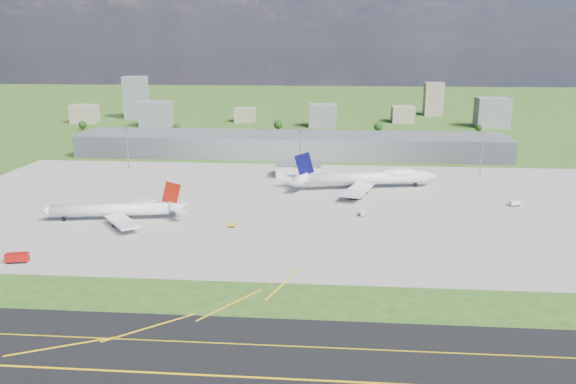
# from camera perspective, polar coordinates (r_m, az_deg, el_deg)

# --- Properties ---
(ground) EXTENTS (1400.00, 1400.00, 0.00)m
(ground) POSITION_cam_1_polar(r_m,az_deg,el_deg) (386.02, 0.07, 3.30)
(ground) COLOR #2B4D18
(ground) RESTS_ON ground
(taxiway) EXTENTS (1400.00, 60.00, 0.06)m
(taxiway) POSITION_cam_1_polar(r_m,az_deg,el_deg) (143.38, -8.69, -17.92)
(taxiway) COLOR black
(taxiway) RESTS_ON ground
(apron) EXTENTS (360.00, 190.00, 0.08)m
(apron) POSITION_cam_1_polar(r_m,az_deg,el_deg) (278.67, 0.31, -1.24)
(apron) COLOR gray
(apron) RESTS_ON ground
(terminal) EXTENTS (300.00, 42.00, 15.00)m
(terminal) POSITION_cam_1_polar(r_m,az_deg,el_deg) (399.31, 0.25, 4.78)
(terminal) COLOR slate
(terminal) RESTS_ON ground
(ops_building) EXTENTS (26.00, 16.00, 8.00)m
(ops_building) POSITION_cam_1_polar(r_m,az_deg,el_deg) (335.72, 1.09, 2.24)
(ops_building) COLOR silver
(ops_building) RESTS_ON ground
(mast_west) EXTENTS (3.50, 2.00, 25.90)m
(mast_west) POSITION_cam_1_polar(r_m,az_deg,el_deg) (370.76, -16.04, 5.02)
(mast_west) COLOR gray
(mast_west) RESTS_ON ground
(mast_center) EXTENTS (3.50, 2.00, 25.90)m
(mast_center) POSITION_cam_1_polar(r_m,az_deg,el_deg) (347.74, 1.26, 4.98)
(mast_center) COLOR gray
(mast_center) RESTS_ON ground
(mast_east) EXTENTS (3.50, 2.00, 25.90)m
(mast_east) POSITION_cam_1_polar(r_m,az_deg,el_deg) (358.58, 19.15, 4.46)
(mast_east) COLOR gray
(mast_east) RESTS_ON ground
(airliner_red_twin) EXTENTS (64.17, 49.52, 17.65)m
(airliner_red_twin) POSITION_cam_1_polar(r_m,az_deg,el_deg) (264.14, -17.09, -1.77)
(airliner_red_twin) COLOR silver
(airliner_red_twin) RESTS_ON ground
(airliner_blue_quad) EXTENTS (81.22, 62.82, 21.36)m
(airliner_blue_quad) POSITION_cam_1_polar(r_m,az_deg,el_deg) (309.95, 8.12, 1.39)
(airliner_blue_quad) COLOR silver
(airliner_blue_quad) RESTS_ON ground
(fire_truck) EXTENTS (8.37, 4.61, 3.52)m
(fire_truck) POSITION_cam_1_polar(r_m,az_deg,el_deg) (227.73, -25.81, -6.06)
(fire_truck) COLOR #980D0A
(fire_truck) RESTS_ON ground
(tug_yellow) EXTENTS (3.38, 2.30, 1.60)m
(tug_yellow) POSITION_cam_1_polar(r_m,az_deg,el_deg) (245.00, -5.78, -3.40)
(tug_yellow) COLOR yellow
(tug_yellow) RESTS_ON ground
(van_white_near) EXTENTS (2.61, 5.13, 2.54)m
(van_white_near) POSITION_cam_1_polar(r_m,az_deg,el_deg) (261.89, 7.65, -2.16)
(van_white_near) COLOR silver
(van_white_near) RESTS_ON ground
(van_white_far) EXTENTS (5.59, 3.97, 2.61)m
(van_white_far) POSITION_cam_1_polar(r_m,az_deg,el_deg) (296.80, 22.04, -1.09)
(van_white_far) COLOR silver
(van_white_far) RESTS_ON ground
(bldg_far_w) EXTENTS (24.00, 20.00, 18.00)m
(bldg_far_w) POSITION_cam_1_polar(r_m,az_deg,el_deg) (605.37, -19.97, 7.48)
(bldg_far_w) COLOR gray
(bldg_far_w) RESTS_ON ground
(bldg_w) EXTENTS (28.00, 22.00, 24.00)m
(bldg_w) POSITION_cam_1_polar(r_m,az_deg,el_deg) (557.64, -13.27, 7.73)
(bldg_w) COLOR slate
(bldg_w) RESTS_ON ground
(bldg_cw) EXTENTS (20.00, 18.00, 14.00)m
(bldg_cw) POSITION_cam_1_polar(r_m,az_deg,el_deg) (578.42, -4.39, 7.82)
(bldg_cw) COLOR gray
(bldg_cw) RESTS_ON ground
(bldg_c) EXTENTS (26.00, 20.00, 22.00)m
(bldg_c) POSITION_cam_1_polar(r_m,az_deg,el_deg) (541.18, 3.57, 7.78)
(bldg_c) COLOR slate
(bldg_c) RESTS_ON ground
(bldg_ce) EXTENTS (22.00, 24.00, 16.00)m
(bldg_ce) POSITION_cam_1_polar(r_m,az_deg,el_deg) (585.33, 11.58, 7.74)
(bldg_ce) COLOR gray
(bldg_ce) RESTS_ON ground
(bldg_e) EXTENTS (30.00, 22.00, 28.00)m
(bldg_e) POSITION_cam_1_polar(r_m,az_deg,el_deg) (570.67, 20.02, 7.59)
(bldg_e) COLOR slate
(bldg_e) RESTS_ON ground
(bldg_tall_w) EXTENTS (22.00, 20.00, 44.00)m
(bldg_tall_w) POSITION_cam_1_polar(r_m,az_deg,el_deg) (625.95, -15.19, 9.26)
(bldg_tall_w) COLOR slate
(bldg_tall_w) RESTS_ON ground
(bldg_tall_e) EXTENTS (20.00, 18.00, 36.00)m
(bldg_tall_e) POSITION_cam_1_polar(r_m,az_deg,el_deg) (649.12, 14.56, 9.13)
(bldg_tall_e) COLOR gray
(bldg_tall_e) RESTS_ON ground
(tree_far_w) EXTENTS (7.20, 7.20, 8.80)m
(tree_far_w) POSITION_cam_1_polar(r_m,az_deg,el_deg) (552.45, -20.15, 6.44)
(tree_far_w) COLOR #382314
(tree_far_w) RESTS_ON ground
(tree_w) EXTENTS (6.75, 6.75, 8.25)m
(tree_w) POSITION_cam_1_polar(r_m,az_deg,el_deg) (516.69, -11.21, 6.50)
(tree_w) COLOR #382314
(tree_w) RESTS_ON ground
(tree_c) EXTENTS (8.10, 8.10, 9.90)m
(tree_c) POSITION_cam_1_polar(r_m,az_deg,el_deg) (514.47, -1.00, 6.86)
(tree_c) COLOR #382314
(tree_c) RESTS_ON ground
(tree_e) EXTENTS (7.65, 7.65, 9.35)m
(tree_e) POSITION_cam_1_polar(r_m,az_deg,el_deg) (508.67, 9.15, 6.54)
(tree_e) COLOR #382314
(tree_e) RESTS_ON ground
(tree_far_e) EXTENTS (6.30, 6.30, 7.70)m
(tree_far_e) POSITION_cam_1_polar(r_m,az_deg,el_deg) (533.19, 18.81, 6.21)
(tree_far_e) COLOR #382314
(tree_far_e) RESTS_ON ground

